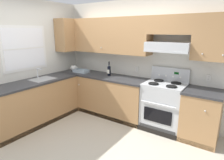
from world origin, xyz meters
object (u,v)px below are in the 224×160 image
Objects in this scene: wine_bottle at (109,70)px; bowl at (81,71)px; paper_towel_roll at (74,68)px; stove at (163,106)px.

wine_bottle is 0.78m from bowl.
stove is at bearing 0.46° from paper_towel_roll.
stove is 3.10× the size of bowl.
wine_bottle reaches higher than paper_towel_roll.
stove reaches higher than bowl.
bowl is 0.29m from paper_towel_roll.
stove is at bearing 1.84° from bowl.
paper_towel_roll is at bearing -179.54° from stove.
wine_bottle reaches higher than stove.
bowl is (-2.09, -0.07, 0.46)m from stove.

